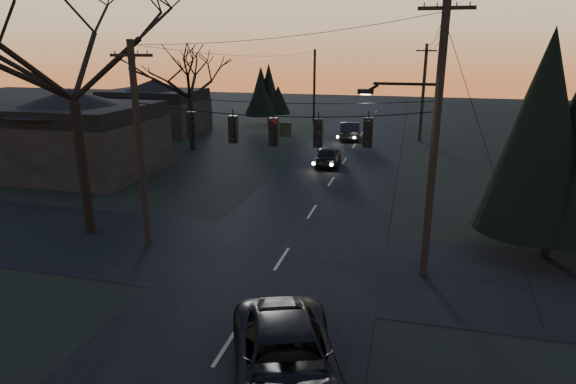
% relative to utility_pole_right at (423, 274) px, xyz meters
% --- Properties ---
extents(main_road, '(8.00, 120.00, 0.02)m').
position_rel_utility_pole_right_xyz_m(main_road, '(-5.50, 10.00, 0.01)').
color(main_road, black).
rests_on(main_road, ground).
extents(cross_road, '(60.00, 7.00, 0.02)m').
position_rel_utility_pole_right_xyz_m(cross_road, '(-5.50, 0.00, 0.01)').
color(cross_road, black).
rests_on(cross_road, ground).
extents(utility_pole_right, '(5.00, 0.30, 10.00)m').
position_rel_utility_pole_right_xyz_m(utility_pole_right, '(0.00, 0.00, 0.00)').
color(utility_pole_right, black).
rests_on(utility_pole_right, ground).
extents(utility_pole_left, '(1.80, 0.30, 8.50)m').
position_rel_utility_pole_right_xyz_m(utility_pole_left, '(-11.50, 0.00, 0.00)').
color(utility_pole_left, black).
rests_on(utility_pole_left, ground).
extents(utility_pole_far_r, '(1.80, 0.30, 8.50)m').
position_rel_utility_pole_right_xyz_m(utility_pole_far_r, '(0.00, 28.00, 0.00)').
color(utility_pole_far_r, black).
rests_on(utility_pole_far_r, ground).
extents(utility_pole_far_l, '(0.30, 0.30, 8.00)m').
position_rel_utility_pole_right_xyz_m(utility_pole_far_l, '(-11.50, 36.00, 0.00)').
color(utility_pole_far_l, black).
rests_on(utility_pole_far_l, ground).
extents(span_signal_assembly, '(11.50, 0.44, 1.60)m').
position_rel_utility_pole_right_xyz_m(span_signal_assembly, '(-5.74, 0.00, 5.23)').
color(span_signal_assembly, black).
rests_on(span_signal_assembly, ground).
extents(bare_tree_left, '(10.84, 10.84, 12.14)m').
position_rel_utility_pole_right_xyz_m(bare_tree_left, '(-14.85, 0.68, 8.49)').
color(bare_tree_left, black).
rests_on(bare_tree_left, ground).
extents(evergreen_right, '(4.53, 4.53, 7.88)m').
position_rel_utility_pole_right_xyz_m(evergreen_right, '(4.83, 2.94, 4.53)').
color(evergreen_right, black).
rests_on(evergreen_right, ground).
extents(bare_tree_dist, '(6.97, 6.97, 8.52)m').
position_rel_utility_pole_right_xyz_m(bare_tree_dist, '(-18.28, 18.92, 5.95)').
color(bare_tree_dist, black).
rests_on(bare_tree_dist, ground).
extents(evergreen_dist, '(3.82, 3.82, 5.84)m').
position_rel_utility_pole_right_xyz_m(evergreen_dist, '(-15.89, 33.18, 3.51)').
color(evergreen_dist, black).
rests_on(evergreen_dist, ground).
extents(house_left_near, '(10.00, 8.00, 5.60)m').
position_rel_utility_pole_right_xyz_m(house_left_near, '(-22.50, 10.00, 2.80)').
color(house_left_near, black).
rests_on(house_left_near, ground).
extents(house_left_far, '(9.00, 7.00, 5.20)m').
position_rel_utility_pole_right_xyz_m(house_left_far, '(-25.50, 26.00, 2.60)').
color(house_left_far, black).
rests_on(house_left_far, ground).
extents(suv_near, '(4.40, 6.19, 1.57)m').
position_rel_utility_pole_right_xyz_m(suv_near, '(-3.37, -7.44, 0.78)').
color(suv_near, black).
rests_on(suv_near, ground).
extents(sedan_oncoming_a, '(2.07, 4.39, 1.45)m').
position_rel_utility_pole_right_xyz_m(sedan_oncoming_a, '(-6.48, 16.34, 0.73)').
color(sedan_oncoming_a, black).
rests_on(sedan_oncoming_a, ground).
extents(sedan_oncoming_b, '(2.35, 5.06, 1.61)m').
position_rel_utility_pole_right_xyz_m(sedan_oncoming_b, '(-6.30, 26.98, 0.80)').
color(sedan_oncoming_b, black).
rests_on(sedan_oncoming_b, ground).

